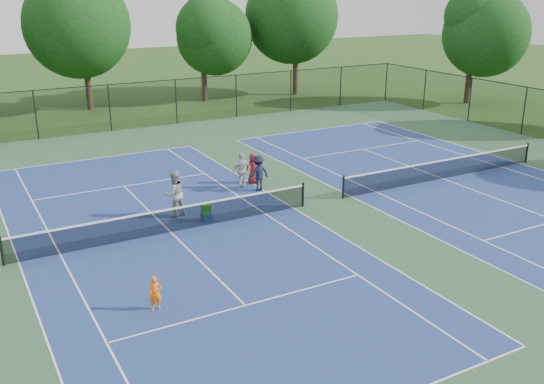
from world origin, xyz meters
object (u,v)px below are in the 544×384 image
instructor (174,194)px  ball_hopper (206,209)px  tree_back_b (82,20)px  ball_crate (206,217)px  tree_back_c (202,32)px  tree_back_d (296,12)px  bystander_a (242,171)px  child_player (155,293)px  tree_side_e (474,28)px  bystander_b (258,173)px  bystander_c (253,168)px

instructor → ball_hopper: (0.90, -1.13, -0.45)m
tree_back_b → ball_crate: bearing=-93.0°
tree_back_c → ball_hopper: size_ratio=19.83×
tree_back_b → tree_back_d: bearing=-6.7°
instructor → bystander_a: 4.48m
bystander_a → tree_back_d: bearing=-130.1°
tree_back_d → child_player: 37.42m
tree_back_d → tree_side_e: tree_back_d is taller
tree_back_b → instructor: 25.17m
bystander_a → ball_hopper: 4.40m
tree_back_d → ball_crate: size_ratio=27.00×
tree_side_e → bystander_b: bearing=-155.6°
tree_back_b → bystander_c: tree_back_b is taller
tree_back_d → bystander_a: size_ratio=6.16×
tree_back_b → tree_side_e: tree_back_b is taller
instructor → ball_crate: bearing=119.8°
ball_crate → ball_hopper: size_ratio=0.91×
bystander_b → ball_crate: bearing=25.0°
child_player → bystander_a: (7.18, 8.84, 0.31)m
tree_back_b → tree_side_e: bearing=-24.0°
tree_back_b → tree_side_e: (27.00, -12.00, -0.79)m
ball_crate → bystander_a: bearing=44.5°
tree_back_b → bystander_a: bearing=-85.4°
child_player → bystander_a: bearing=58.7°
instructor → bystander_a: instructor is taller
tree_back_c → tree_back_d: tree_back_d is taller
bystander_b → ball_hopper: (-3.61, -2.36, -0.31)m
child_player → tree_back_c: bearing=72.4°
tree_back_d → child_player: tree_back_d is taller
tree_back_b → tree_back_c: 9.12m
ball_crate → tree_side_e: bearing=25.6°
instructor → bystander_a: bearing=-163.0°
child_player → instructor: bearing=73.2°
tree_side_e → bystander_b: size_ratio=5.28×
tree_back_c → bystander_a: tree_back_c is taller
child_player → ball_crate: size_ratio=2.78×
instructor → tree_back_c: bearing=-124.4°
instructor → tree_back_b: bearing=-104.0°
instructor → bystander_a: (4.03, 1.95, -0.13)m
bystander_c → ball_hopper: bystander_c is taller
bystander_b → tree_back_b: bearing=-92.6°
instructor → bystander_a: size_ratio=1.15×
child_player → instructor: (3.15, 6.90, 0.44)m
tree_back_c → tree_back_d: (8.00, -1.00, 1.34)m
tree_side_e → bystander_b: (-24.72, -11.20, -4.97)m
bystander_a → ball_hopper: bystander_a is taller
tree_back_b → tree_back_d: size_ratio=0.97×
tree_back_b → ball_crate: 26.39m
ball_hopper → tree_back_d: bearing=52.1°
tree_back_d → tree_side_e: size_ratio=1.17×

